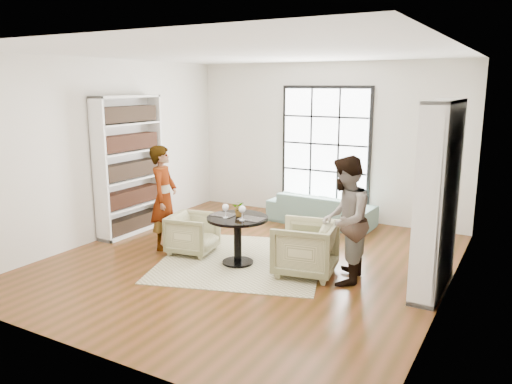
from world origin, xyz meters
The scene contains 16 objects.
ground centered at (0.00, 0.00, 0.00)m, with size 6.00×6.00×0.00m, color #5E3116.
room_shell centered at (0.00, 0.54, 1.26)m, with size 6.00×6.01×6.00m.
rug centered at (-0.11, -0.01, 0.01)m, with size 2.35×2.35×0.01m, color tan.
pedestal_table centered at (-0.09, -0.16, 0.52)m, with size 0.89×0.89×0.71m.
sofa centered at (0.16, 2.45, 0.29)m, with size 1.98×0.77×0.58m, color gray.
armchair_left centered at (-0.94, -0.09, 0.31)m, with size 0.67×0.69×0.63m, color tan.
armchair_right centered at (0.93, -0.04, 0.37)m, with size 0.80×0.82×0.75m, color tan.
person_left centered at (-1.49, -0.09, 0.83)m, with size 0.60×0.40×1.65m, color gray.
person_right centered at (1.48, -0.04, 0.84)m, with size 0.82×0.64×1.69m, color gray.
placemat_left centered at (-0.32, -0.17, 0.71)m, with size 0.34×0.26×0.01m, color #272521.
placemat_right centered at (0.15, -0.16, 0.71)m, with size 0.34×0.26×0.01m, color #272521.
cutlery_left centered at (-0.32, -0.17, 0.72)m, with size 0.14×0.22×0.01m, color silver, non-canonical shape.
cutlery_right centered at (0.15, -0.16, 0.72)m, with size 0.14×0.22×0.01m, color silver, non-canonical shape.
wine_glass_left centered at (-0.21, -0.29, 0.86)m, with size 0.09×0.09×0.21m.
wine_glass_right centered at (0.07, -0.28, 0.87)m, with size 0.10×0.10×0.22m.
flower_centerpiece centered at (-0.08, -0.11, 0.82)m, with size 0.21×0.18×0.23m, color gray.
Camera 1 is at (3.55, -6.08, 2.58)m, focal length 35.00 mm.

